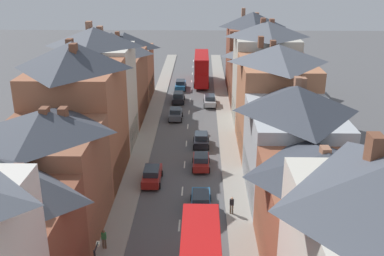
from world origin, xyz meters
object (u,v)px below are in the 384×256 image
Objects in this scene: pedestrian_mid_right at (232,204)px; car_parked_right_a at (201,161)px; car_near_blue at (210,100)px; pedestrian_mid_left at (104,238)px; car_far_grey at (176,114)px; car_mid_white at (201,139)px; car_mid_black at (178,97)px; car_parked_left_b at (152,175)px; car_parked_left_a at (181,85)px; double_decker_bus_mid_street at (202,68)px; car_near_silver at (201,201)px.

car_parked_right_a is at bearing 105.98° from pedestrian_mid_right.
pedestrian_mid_right is (1.39, -31.63, 0.20)m from car_near_blue.
car_far_grey is at bearing 82.87° from pedestrian_mid_left.
car_far_grey reaches higher than car_near_blue.
car_mid_white reaches higher than car_parked_right_a.
car_parked_right_a is at bearing -77.00° from car_far_grey.
car_parked_right_a is 2.46× the size of pedestrian_mid_right.
pedestrian_mid_left is at bearing -97.13° from car_far_grey.
car_far_grey is (-4.90, -6.65, 0.01)m from car_near_blue.
car_mid_black is at bearing 162.44° from car_near_blue.
car_parked_left_b is at bearing -92.73° from car_mid_black.
car_parked_left_a is 1.02× the size of car_parked_left_b.
double_decker_bus_mid_street is 12.26m from car_mid_black.
car_parked_left_b is (-4.90, 5.04, 0.04)m from car_near_silver.
pedestrian_mid_left is 1.00× the size of pedestrian_mid_right.
car_parked_right_a is (3.60, -31.22, -0.03)m from car_parked_left_a.
car_mid_black is 1.15× the size of car_far_grey.
pedestrian_mid_left is at bearing -102.49° from car_parked_left_b.
car_parked_left_b is 1.14× the size of car_far_grey.
pedestrian_mid_left is (-2.49, -11.23, 0.18)m from car_parked_left_b.
car_parked_right_a is at bearing 35.13° from car_parked_left_b.
pedestrian_mid_right is (2.69, -15.48, 0.19)m from car_mid_white.
car_mid_white is at bearing -94.60° from car_near_blue.
car_mid_black is 38.65m from pedestrian_mid_left.
car_parked_left_a is at bearing 90.00° from car_far_grey.
car_parked_left_b is at bearing -92.15° from car_parked_left_a.
car_parked_left_b is 10.72m from car_mid_white.
car_mid_white is (0.00, 6.09, 0.03)m from car_parked_right_a.
car_near_blue is 10.23m from car_parked_left_a.
double_decker_bus_mid_street is 50.59m from pedestrian_mid_left.
double_decker_bus_mid_street reaches higher than pedestrian_mid_left.
double_decker_bus_mid_street is 2.41× the size of car_parked_left_a.
car_parked_right_a is (-1.30, -22.24, -0.02)m from car_near_blue.
car_near_blue is at bearing 76.76° from pedestrian_mid_left.
car_parked_left_b is 2.72× the size of pedestrian_mid_left.
car_near_silver is 1.15× the size of car_far_grey.
car_mid_black is (-3.60, 23.79, 0.01)m from car_parked_right_a.
double_decker_bus_mid_street is 2.82× the size of car_far_grey.
pedestrian_mid_left reaches higher than car_mid_black.
double_decker_bus_mid_street reaches higher than car_near_silver.
car_parked_left_a is 34.70m from car_parked_left_b.
car_parked_left_a is 1.01× the size of car_mid_black.
car_parked_left_a is (-4.90, 8.98, 0.01)m from car_near_blue.
car_parked_left_a is at bearing 118.61° from car_near_blue.
car_near_silver is at bearing -84.82° from car_parked_left_a.
car_near_blue is 1.01× the size of car_near_silver.
double_decker_bus_mid_street is 39.15m from car_parked_left_b.
pedestrian_mid_left reaches higher than car_parked_left_b.
car_mid_white is (0.01, -29.25, -1.97)m from double_decker_bus_mid_street.
double_decker_bus_mid_street reaches higher than car_far_grey.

